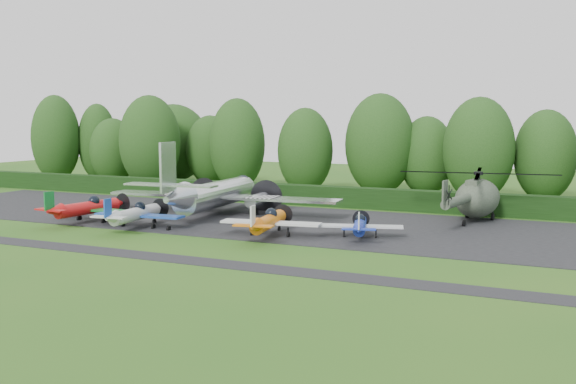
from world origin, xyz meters
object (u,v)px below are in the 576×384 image
at_px(transport_plane, 215,194).
at_px(light_plane_blue, 360,225).
at_px(light_plane_red, 88,208).
at_px(helicopter, 477,195).
at_px(light_plane_white, 136,214).
at_px(light_plane_orange, 269,221).

height_order(transport_plane, light_plane_blue, transport_plane).
relative_size(light_plane_red, helicopter, 0.54).
bearing_deg(light_plane_white, light_plane_orange, 10.31).
bearing_deg(light_plane_blue, light_plane_orange, -143.05).
bearing_deg(light_plane_red, light_plane_orange, -5.53).
xyz_separation_m(light_plane_white, light_plane_blue, (17.48, 3.33, -0.20)).
xyz_separation_m(transport_plane, helicopter, (21.82, 6.74, 0.27)).
height_order(light_plane_red, light_plane_blue, light_plane_red).
bearing_deg(light_plane_white, light_plane_red, 176.63).
relative_size(transport_plane, light_plane_blue, 3.40).
bearing_deg(helicopter, transport_plane, -171.23).
distance_m(transport_plane, light_plane_orange, 11.70).
distance_m(light_plane_white, helicopter, 28.43).
xyz_separation_m(light_plane_white, helicopter, (24.03, 15.15, 1.07)).
bearing_deg(light_plane_orange, light_plane_blue, 29.55).
distance_m(light_plane_red, light_plane_blue, 23.19).
distance_m(light_plane_red, helicopter, 32.90).
bearing_deg(helicopter, light_plane_orange, -140.52).
height_order(light_plane_red, helicopter, helicopter).
distance_m(light_plane_red, light_plane_orange, 16.81).
distance_m(transport_plane, light_plane_red, 10.88).
height_order(light_plane_blue, helicopter, helicopter).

